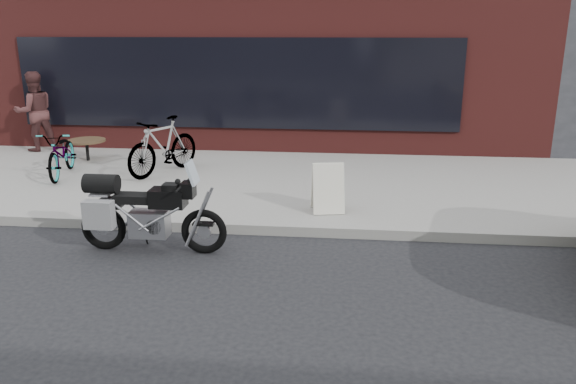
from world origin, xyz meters
TOP-DOWN VIEW (x-y plane):
  - near_sidewalk at (0.00, 7.00)m, footprint 44.00×6.00m
  - storefront at (-2.00, 13.98)m, footprint 14.00×10.07m
  - motorcycle at (-2.13, 3.25)m, footprint 2.00×0.65m
  - bicycle_front at (-4.88, 6.43)m, footprint 0.95×1.77m
  - bicycle_rear at (-3.00, 6.81)m, footprint 1.29×1.87m
  - sandwich_sign at (0.27, 4.80)m, footprint 0.55×0.52m
  - cafe_table at (-5.00, 7.73)m, footprint 0.79×0.79m
  - cafe_patron_left at (-6.59, 8.60)m, footprint 1.11×1.10m

SIDE VIEW (x-z plane):
  - near_sidewalk at x=0.00m, z-range 0.00..0.15m
  - sandwich_sign at x=0.27m, z-range 0.15..0.92m
  - motorcycle at x=-2.13m, z-range -0.09..1.18m
  - cafe_table at x=-5.00m, z-range 0.34..0.79m
  - bicycle_front at x=-4.88m, z-range 0.15..1.04m
  - bicycle_rear at x=-3.00m, z-range 0.15..1.25m
  - cafe_patron_left at x=-6.59m, z-range 0.15..1.96m
  - storefront at x=-2.00m, z-range 0.00..4.50m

